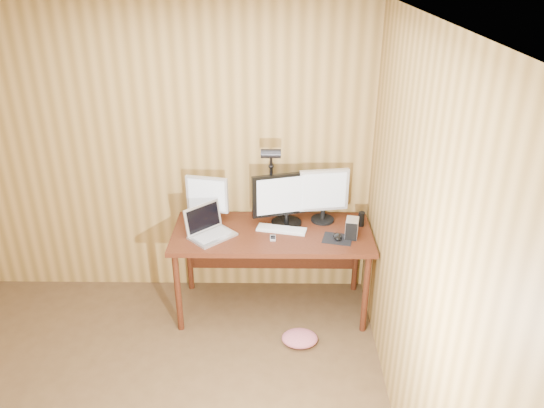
{
  "coord_description": "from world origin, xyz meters",
  "views": [
    {
      "loc": [
        0.97,
        -2.11,
        2.8
      ],
      "look_at": [
        0.93,
        1.58,
        1.02
      ],
      "focal_mm": 35.0,
      "sensor_mm": 36.0,
      "label": 1
    }
  ],
  "objects_px": {
    "keyboard": "(281,229)",
    "desk_lamp": "(271,172)",
    "monitor_center": "(287,198)",
    "hard_drive": "(352,228)",
    "desk": "(272,240)",
    "laptop": "(208,228)",
    "monitor_left": "(207,198)",
    "speaker": "(361,219)",
    "mouse": "(338,236)",
    "monitor_right": "(324,194)",
    "phone": "(273,238)"
  },
  "relations": [
    {
      "from": "speaker",
      "to": "desk_lamp",
      "type": "distance_m",
      "value": 0.83
    },
    {
      "from": "hard_drive",
      "to": "monitor_right",
      "type": "bearing_deg",
      "value": 139.53
    },
    {
      "from": "keyboard",
      "to": "desk_lamp",
      "type": "height_order",
      "value": "desk_lamp"
    },
    {
      "from": "monitor_right",
      "to": "speaker",
      "type": "xyz_separation_m",
      "value": [
        0.31,
        -0.08,
        -0.19
      ]
    },
    {
      "from": "desk_lamp",
      "to": "speaker",
      "type": "bearing_deg",
      "value": 7.81
    },
    {
      "from": "laptop",
      "to": "mouse",
      "type": "distance_m",
      "value": 1.02
    },
    {
      "from": "keyboard",
      "to": "hard_drive",
      "type": "height_order",
      "value": "hard_drive"
    },
    {
      "from": "monitor_center",
      "to": "monitor_left",
      "type": "relative_size",
      "value": 1.42
    },
    {
      "from": "laptop",
      "to": "monitor_center",
      "type": "bearing_deg",
      "value": -26.43
    },
    {
      "from": "laptop",
      "to": "speaker",
      "type": "relative_size",
      "value": 3.41
    },
    {
      "from": "monitor_center",
      "to": "mouse",
      "type": "xyz_separation_m",
      "value": [
        0.4,
        -0.25,
        -0.21
      ]
    },
    {
      "from": "monitor_right",
      "to": "keyboard",
      "type": "bearing_deg",
      "value": -162.34
    },
    {
      "from": "monitor_center",
      "to": "desk_lamp",
      "type": "xyz_separation_m",
      "value": [
        -0.13,
        0.09,
        0.19
      ]
    },
    {
      "from": "keyboard",
      "to": "speaker",
      "type": "bearing_deg",
      "value": 20.09
    },
    {
      "from": "monitor_right",
      "to": "speaker",
      "type": "bearing_deg",
      "value": -24.1
    },
    {
      "from": "monitor_left",
      "to": "monitor_right",
      "type": "bearing_deg",
      "value": 12.72
    },
    {
      "from": "keyboard",
      "to": "desk_lamp",
      "type": "bearing_deg",
      "value": 125.76
    },
    {
      "from": "monitor_right",
      "to": "desk_lamp",
      "type": "relative_size",
      "value": 0.66
    },
    {
      "from": "laptop",
      "to": "keyboard",
      "type": "distance_m",
      "value": 0.59
    },
    {
      "from": "monitor_right",
      "to": "mouse",
      "type": "bearing_deg",
      "value": -81.89
    },
    {
      "from": "desk",
      "to": "keyboard",
      "type": "height_order",
      "value": "keyboard"
    },
    {
      "from": "monitor_left",
      "to": "monitor_right",
      "type": "xyz_separation_m",
      "value": [
        0.95,
        0.02,
        0.03
      ]
    },
    {
      "from": "monitor_left",
      "to": "hard_drive",
      "type": "height_order",
      "value": "monitor_left"
    },
    {
      "from": "desk",
      "to": "mouse",
      "type": "bearing_deg",
      "value": -20.17
    },
    {
      "from": "mouse",
      "to": "phone",
      "type": "distance_m",
      "value": 0.51
    },
    {
      "from": "mouse",
      "to": "hard_drive",
      "type": "relative_size",
      "value": 0.72
    },
    {
      "from": "monitor_left",
      "to": "phone",
      "type": "relative_size",
      "value": 4.43
    },
    {
      "from": "monitor_left",
      "to": "speaker",
      "type": "relative_size",
      "value": 3.23
    },
    {
      "from": "hard_drive",
      "to": "speaker",
      "type": "relative_size",
      "value": 1.26
    },
    {
      "from": "desk",
      "to": "desk_lamp",
      "type": "bearing_deg",
      "value": 94.21
    },
    {
      "from": "monitor_right",
      "to": "desk_lamp",
      "type": "height_order",
      "value": "desk_lamp"
    },
    {
      "from": "desk",
      "to": "phone",
      "type": "relative_size",
      "value": 17.82
    },
    {
      "from": "monitor_center",
      "to": "hard_drive",
      "type": "height_order",
      "value": "monitor_center"
    },
    {
      "from": "monitor_center",
      "to": "speaker",
      "type": "xyz_separation_m",
      "value": [
        0.61,
        -0.02,
        -0.17
      ]
    },
    {
      "from": "mouse",
      "to": "monitor_left",
      "type": "bearing_deg",
      "value": -173.25
    },
    {
      "from": "hard_drive",
      "to": "desk_lamp",
      "type": "height_order",
      "value": "desk_lamp"
    },
    {
      "from": "hard_drive",
      "to": "speaker",
      "type": "bearing_deg",
      "value": 73.34
    },
    {
      "from": "phone",
      "to": "hard_drive",
      "type": "bearing_deg",
      "value": 2.75
    },
    {
      "from": "monitor_left",
      "to": "mouse",
      "type": "distance_m",
      "value": 1.1
    },
    {
      "from": "desk",
      "to": "laptop",
      "type": "distance_m",
      "value": 0.55
    },
    {
      "from": "laptop",
      "to": "monitor_left",
      "type": "bearing_deg",
      "value": 53.09
    },
    {
      "from": "keyboard",
      "to": "desk_lamp",
      "type": "relative_size",
      "value": 0.6
    },
    {
      "from": "keyboard",
      "to": "desk",
      "type": "bearing_deg",
      "value": 158.36
    },
    {
      "from": "phone",
      "to": "monitor_right",
      "type": "bearing_deg",
      "value": 35.95
    },
    {
      "from": "hard_drive",
      "to": "monitor_center",
      "type": "bearing_deg",
      "value": 169.53
    },
    {
      "from": "monitor_right",
      "to": "keyboard",
      "type": "relative_size",
      "value": 1.1
    },
    {
      "from": "monitor_left",
      "to": "speaker",
      "type": "height_order",
      "value": "monitor_left"
    },
    {
      "from": "keyboard",
      "to": "hard_drive",
      "type": "distance_m",
      "value": 0.56
    },
    {
      "from": "monitor_center",
      "to": "speaker",
      "type": "distance_m",
      "value": 0.64
    },
    {
      "from": "monitor_left",
      "to": "mouse",
      "type": "xyz_separation_m",
      "value": [
        1.05,
        -0.29,
        -0.19
      ]
    }
  ]
}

